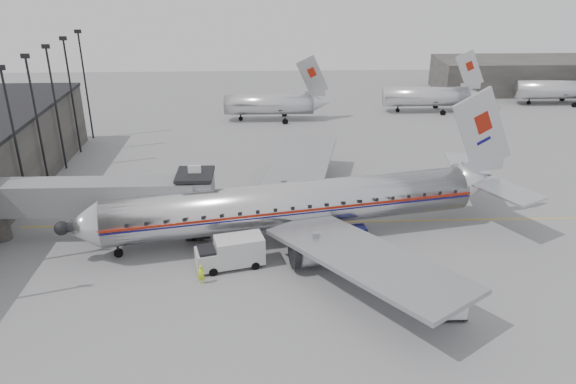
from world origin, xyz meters
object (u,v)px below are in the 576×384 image
Objects in this scene: baggage_cart_navy at (356,234)px; ramp_worker at (201,275)px; airliner at (301,204)px; service_van at (231,252)px; baggage_cart_white at (451,307)px.

ramp_worker is at bearing -163.09° from baggage_cart_navy.
baggage_cart_navy is at bearing -24.27° from airliner.
airliner reaches higher than baggage_cart_navy.
airliner is 8.55m from service_van.
baggage_cart_white is (10.54, -13.17, -2.53)m from airliner.
airliner is at bearing 47.02° from ramp_worker.
service_van is at bearing -151.36° from airliner.
baggage_cart_white is at bearing -10.78° from ramp_worker.
baggage_cart_white reaches higher than baggage_cart_navy.
ramp_worker is at bearing 165.07° from baggage_cart_white.
service_van is 18.62m from baggage_cart_white.
ramp_worker is at bearing -148.84° from airliner.
service_van reaches higher than ramp_worker.
airliner reaches higher than ramp_worker.
baggage_cart_navy is at bearing 5.72° from service_van.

